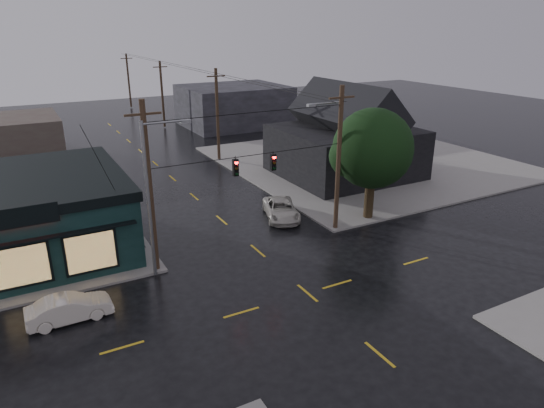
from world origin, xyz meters
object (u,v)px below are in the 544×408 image
utility_pole_nw (157,270)px  utility_pole_ne (335,229)px  sedan_cream (69,308)px  corner_tree (373,149)px  suv_silver (281,209)px

utility_pole_nw → utility_pole_ne: bearing=0.0°
sedan_cream → corner_tree: bearing=-81.4°
corner_tree → utility_pole_nw: 17.25m
corner_tree → utility_pole_nw: (-16.37, -0.50, -5.41)m
utility_pole_nw → suv_silver: 11.32m
corner_tree → utility_pole_nw: size_ratio=0.81×
corner_tree → sedan_cream: (-21.61, -3.55, -4.74)m
suv_silver → corner_tree: bearing=-10.5°
corner_tree → sedan_cream: 22.41m
corner_tree → sedan_cream: size_ratio=2.03×
corner_tree → utility_pole_ne: corner_tree is taller
sedan_cream → utility_pole_nw: bearing=-60.5°
corner_tree → suv_silver: 8.09m
utility_pole_nw → suv_silver: (10.66, 3.75, 0.69)m
utility_pole_ne → suv_silver: bearing=122.0°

